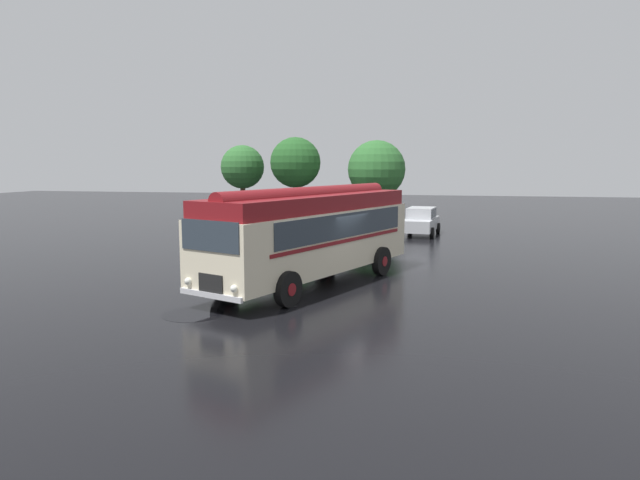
{
  "coord_description": "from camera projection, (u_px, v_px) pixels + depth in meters",
  "views": [
    {
      "loc": [
        3.84,
        -19.92,
        4.28
      ],
      "look_at": [
        -0.64,
        1.1,
        1.4
      ],
      "focal_mm": 32.0,
      "sensor_mm": 36.0,
      "label": 1
    }
  ],
  "objects": [
    {
      "name": "ground_plane",
      "position": [
        331.0,
        283.0,
        20.67
      ],
      "size": [
        120.0,
        120.0,
        0.0
      ],
      "primitive_type": "plane",
      "color": "black"
    },
    {
      "name": "vintage_bus",
      "position": [
        311.0,
        232.0,
        20.16
      ],
      "size": [
        6.03,
        10.27,
        3.49
      ],
      "color": "beige",
      "rests_on": "ground"
    },
    {
      "name": "car_near_left",
      "position": [
        377.0,
        222.0,
        34.1
      ],
      "size": [
        2.29,
        4.36,
        1.66
      ],
      "color": "black",
      "rests_on": "ground"
    },
    {
      "name": "car_mid_left",
      "position": [
        421.0,
        221.0,
        34.41
      ],
      "size": [
        2.35,
        4.38,
        1.66
      ],
      "color": "#B7BABF",
      "rests_on": "ground"
    },
    {
      "name": "box_van",
      "position": [
        328.0,
        212.0,
        34.64
      ],
      "size": [
        2.52,
        5.85,
        2.5
      ],
      "color": "#B2B7BC",
      "rests_on": "ground"
    },
    {
      "name": "tree_far_left",
      "position": [
        244.0,
        168.0,
        41.86
      ],
      "size": [
        3.19,
        3.19,
        5.65
      ],
      "color": "#4C3823",
      "rests_on": "ground"
    },
    {
      "name": "tree_left_of_centre",
      "position": [
        295.0,
        162.0,
        39.83
      ],
      "size": [
        3.52,
        3.52,
        6.14
      ],
      "color": "#4C3823",
      "rests_on": "ground"
    },
    {
      "name": "tree_centre",
      "position": [
        375.0,
        168.0,
        39.3
      ],
      "size": [
        3.97,
        3.97,
        5.9
      ],
      "color": "#4C3823",
      "rests_on": "ground"
    },
    {
      "name": "puddle_patch",
      "position": [
        193.0,
        314.0,
        16.32
      ],
      "size": [
        1.75,
        1.75,
        0.01
      ],
      "primitive_type": "cylinder",
      "color": "black",
      "rests_on": "ground"
    }
  ]
}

